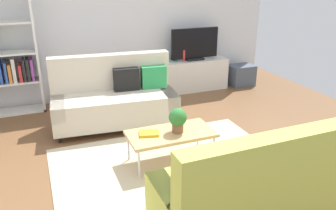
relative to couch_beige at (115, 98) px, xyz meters
The scene contains 15 objects.
ground_plane 1.46m from the couch_beige, 73.05° to the right, with size 7.68×7.68×0.00m, color brown.
wall_far 1.82m from the couch_beige, 74.54° to the left, with size 6.40×0.12×2.90m, color silver.
area_rug 1.71m from the couch_beige, 78.61° to the right, with size 2.90×2.20×0.01m, color beige.
couch_beige is the anchor object (origin of this frame).
couch_green 2.92m from the couch_beige, 76.93° to the right, with size 1.91×0.86×1.10m.
coffee_table 1.47m from the couch_beige, 75.16° to the right, with size 1.10×0.56×0.42m.
tv_console 2.23m from the couch_beige, 30.49° to the left, with size 1.40×0.44×0.64m, color silver.
tv 2.27m from the couch_beige, 30.04° to the left, with size 1.00×0.20×0.64m.
bookshelf 2.05m from the couch_beige, 144.57° to the left, with size 1.10×0.36×2.10m.
storage_trunk 3.19m from the couch_beige, 18.82° to the left, with size 0.52×0.40×0.44m, color #4C5666.
potted_plant 1.52m from the couch_beige, 72.27° to the right, with size 0.23×0.23×0.32m.
table_book_0 1.38m from the couch_beige, 85.83° to the right, with size 0.24×0.18×0.03m, color gold.
vase_0 1.80m from the couch_beige, 41.40° to the left, with size 0.14×0.14×0.13m, color #33B29E.
vase_1 1.95m from the couch_beige, 37.49° to the left, with size 0.08×0.08×0.16m, color #33B29E.
bottle_0 2.02m from the couch_beige, 32.98° to the left, with size 0.05×0.05×0.22m, color red.
Camera 1 is at (-1.51, -3.72, 2.32)m, focal length 36.77 mm.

